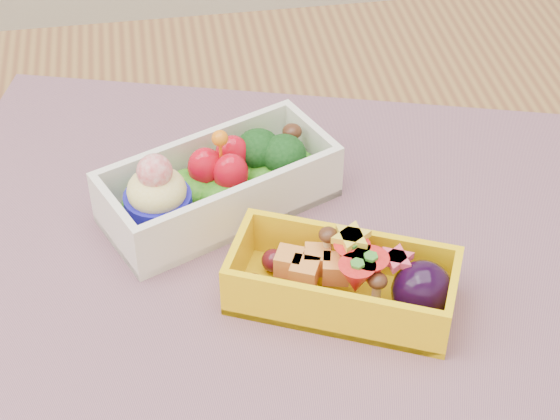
{
  "coord_description": "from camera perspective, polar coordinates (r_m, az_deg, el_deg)",
  "views": [
    {
      "loc": [
        -0.11,
        -0.48,
        1.24
      ],
      "look_at": [
        -0.03,
        0.03,
        0.79
      ],
      "focal_mm": 59.65,
      "sensor_mm": 36.0,
      "label": 1
    }
  ],
  "objects": [
    {
      "name": "table",
      "position": [
        0.77,
        2.31,
        -9.2
      ],
      "size": [
        1.2,
        0.8,
        0.75
      ],
      "color": "brown",
      "rests_on": "ground"
    },
    {
      "name": "bento_white",
      "position": [
        0.73,
        -3.84,
        1.59
      ],
      "size": [
        0.2,
        0.15,
        0.08
      ],
      "rotation": [
        0.0,
        0.0,
        0.42
      ],
      "color": "white",
      "rests_on": "placemat"
    },
    {
      "name": "placemat",
      "position": [
        0.71,
        -0.54,
        -2.67
      ],
      "size": [
        0.65,
        0.57,
        0.0
      ],
      "primitive_type": "cube",
      "rotation": [
        0.0,
        0.0,
        -0.29
      ],
      "color": "#845B60",
      "rests_on": "table"
    },
    {
      "name": "bento_yellow",
      "position": [
        0.65,
        4.15,
        -4.32
      ],
      "size": [
        0.17,
        0.13,
        0.05
      ],
      "rotation": [
        0.0,
        0.0,
        -0.42
      ],
      "color": "yellow",
      "rests_on": "placemat"
    }
  ]
}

